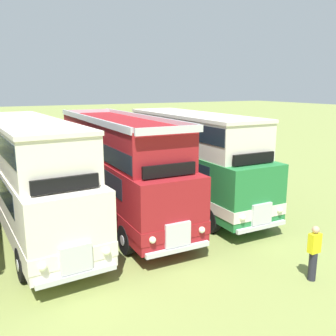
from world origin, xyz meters
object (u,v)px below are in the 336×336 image
(bus_third_in_row, at_px, (31,171))
(bus_fifth_in_row, at_px, (192,156))
(bus_fourth_in_row, at_px, (118,164))
(marshal_person, at_px, (314,253))

(bus_third_in_row, height_order, bus_fifth_in_row, same)
(bus_third_in_row, distance_m, bus_fourth_in_row, 3.70)
(bus_fifth_in_row, relative_size, marshal_person, 5.70)
(marshal_person, bearing_deg, bus_fifth_in_row, 85.56)
(bus_fourth_in_row, distance_m, bus_fifth_in_row, 3.70)
(bus_fourth_in_row, xyz_separation_m, bus_fifth_in_row, (3.68, -0.30, 0.11))
(bus_fourth_in_row, relative_size, marshal_person, 6.34)
(bus_fifth_in_row, bearing_deg, bus_fourth_in_row, 175.28)
(bus_third_in_row, distance_m, marshal_person, 10.63)
(bus_fourth_in_row, distance_m, marshal_person, 8.89)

